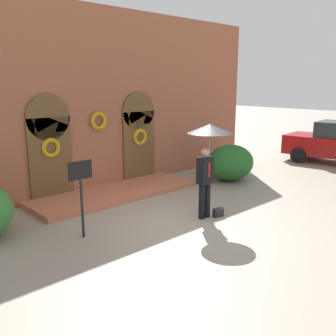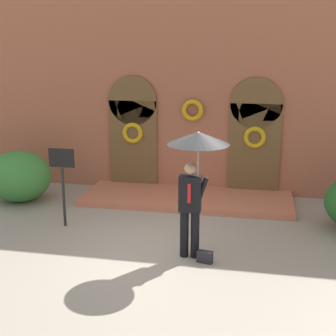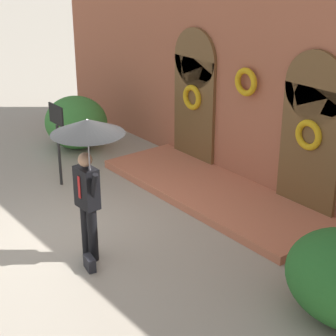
{
  "view_description": "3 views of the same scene",
  "coord_description": "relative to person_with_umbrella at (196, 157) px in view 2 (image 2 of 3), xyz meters",
  "views": [
    {
      "loc": [
        -6.24,
        -6.02,
        3.34
      ],
      "look_at": [
        0.39,
        1.14,
        1.11
      ],
      "focal_mm": 40.0,
      "sensor_mm": 36.0,
      "label": 1
    },
    {
      "loc": [
        1.69,
        -7.99,
        3.81
      ],
      "look_at": [
        -0.13,
        1.23,
        1.34
      ],
      "focal_mm": 50.0,
      "sensor_mm": 36.0,
      "label": 2
    },
    {
      "loc": [
        7.5,
        -3.88,
        4.78
      ],
      "look_at": [
        0.65,
        1.43,
        1.22
      ],
      "focal_mm": 60.0,
      "sensor_mm": 36.0,
      "label": 3
    }
  ],
  "objects": [
    {
      "name": "ground_plane",
      "position": [
        -0.63,
        0.06,
        -1.91
      ],
      "size": [
        80.0,
        80.0,
        0.0
      ],
      "primitive_type": "plane",
      "color": "gray"
    },
    {
      "name": "building_facade",
      "position": [
        -0.63,
        4.21,
        0.76
      ],
      "size": [
        14.0,
        2.3,
        5.6
      ],
      "color": "#9E563D",
      "rests_on": "ground"
    },
    {
      "name": "person_with_umbrella",
      "position": [
        0.0,
        0.0,
        0.0
      ],
      "size": [
        1.1,
        1.1,
        2.36
      ],
      "color": "black",
      "rests_on": "ground"
    },
    {
      "name": "handbag",
      "position": [
        0.21,
        -0.2,
        -1.8
      ],
      "size": [
        0.3,
        0.17,
        0.22
      ],
      "primitive_type": "cube",
      "rotation": [
        0.0,
        0.0,
        -0.2
      ],
      "color": "black",
      "rests_on": "ground"
    },
    {
      "name": "sign_post",
      "position": [
        -2.98,
        0.99,
        -0.75
      ],
      "size": [
        0.56,
        0.06,
        1.72
      ],
      "color": "black",
      "rests_on": "ground"
    },
    {
      "name": "shrub_left",
      "position": [
        -4.78,
        2.39,
        -1.28
      ],
      "size": [
        1.61,
        1.47,
        1.27
      ],
      "primitive_type": "ellipsoid",
      "color": "#387A33",
      "rests_on": "ground"
    }
  ]
}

